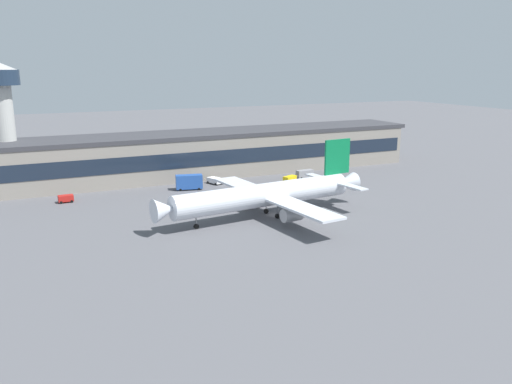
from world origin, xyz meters
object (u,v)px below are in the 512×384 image
at_px(control_tower, 3,112).
at_px(follow_me_car, 290,179).
at_px(airliner, 267,195).
at_px(crew_van, 304,174).
at_px(baggage_tug, 65,198).
at_px(pushback_tractor, 215,180).
at_px(catering_truck, 190,182).

bearing_deg(control_tower, follow_me_car, -18.72).
bearing_deg(airliner, crew_van, 48.42).
distance_m(control_tower, baggage_tug, 32.04).
distance_m(airliner, follow_me_car, 37.04).
bearing_deg(pushback_tractor, control_tower, 161.70).
bearing_deg(control_tower, catering_truck, -26.04).
relative_size(airliner, control_tower, 1.54).
bearing_deg(crew_van, catering_truck, 179.14).
relative_size(airliner, crew_van, 10.07).
bearing_deg(baggage_tug, pushback_tractor, 5.74).
bearing_deg(baggage_tug, airliner, -39.36).
xyz_separation_m(baggage_tug, pushback_tractor, (41.35, 4.16, -0.04)).
bearing_deg(airliner, baggage_tug, 140.64).
bearing_deg(airliner, control_tower, 133.61).
bearing_deg(follow_me_car, catering_truck, 173.51).
xyz_separation_m(baggage_tug, follow_me_car, (62.01, -3.28, 0.00)).
relative_size(airliner, baggage_tug, 14.38).
bearing_deg(control_tower, baggage_tug, -61.09).
xyz_separation_m(airliner, pushback_tractor, (1.44, 36.89, -4.10)).
bearing_deg(follow_me_car, baggage_tug, 176.97).
height_order(airliner, crew_van, airliner).
relative_size(control_tower, crew_van, 6.54).
bearing_deg(control_tower, pushback_tractor, -18.30).
height_order(catering_truck, pushback_tractor, catering_truck).
height_order(follow_me_car, catering_truck, catering_truck).
relative_size(control_tower, pushback_tractor, 6.35).
xyz_separation_m(airliner, follow_me_car, (22.10, 29.45, -4.06)).
bearing_deg(follow_me_car, pushback_tractor, 160.19).
relative_size(baggage_tug, crew_van, 0.70).
height_order(follow_me_car, pushback_tractor, follow_me_car).
distance_m(catering_truck, pushback_tractor, 9.87).
distance_m(airliner, pushback_tractor, 37.15).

